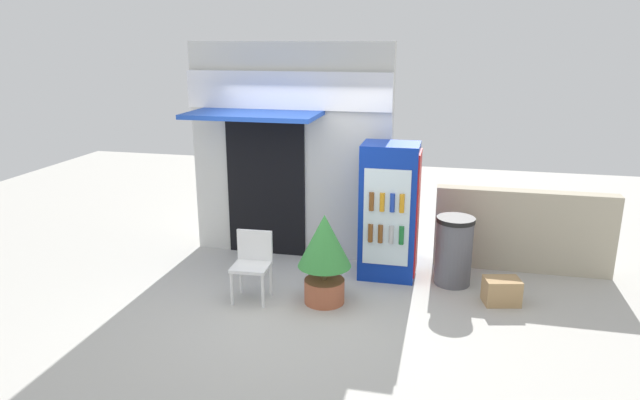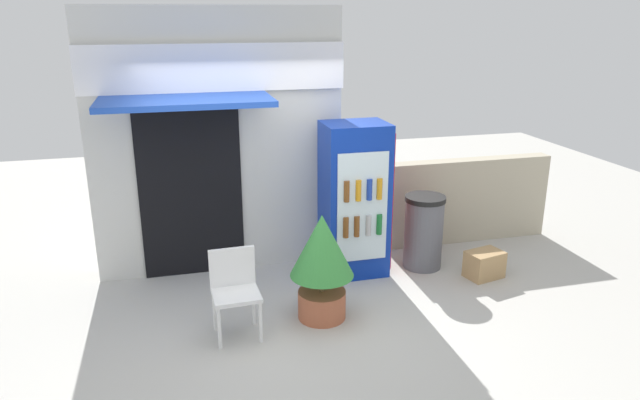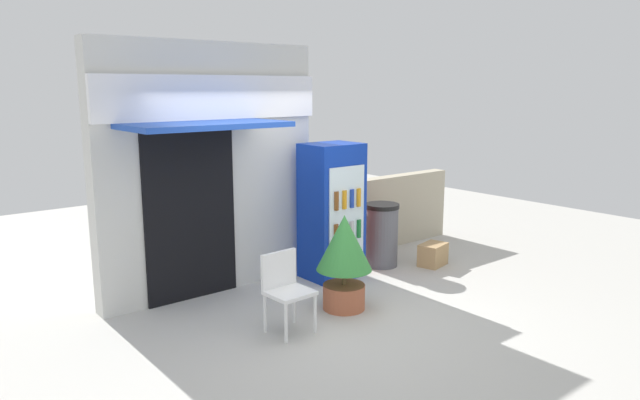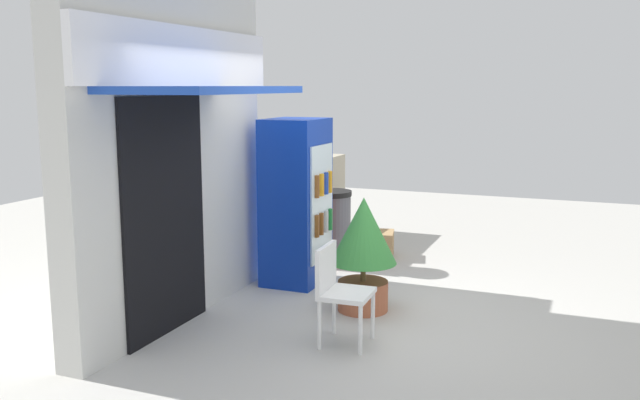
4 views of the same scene
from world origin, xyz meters
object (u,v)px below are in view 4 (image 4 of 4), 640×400
(cardboard_box, at_px, (382,244))
(drink_cooler, at_px, (297,202))
(potted_plant_near_shop, at_px, (363,244))
(trash_bin, at_px, (332,227))
(plastic_chair, at_px, (338,286))

(cardboard_box, bearing_deg, drink_cooler, 159.07)
(potted_plant_near_shop, distance_m, trash_bin, 1.78)
(drink_cooler, distance_m, trash_bin, 0.97)
(cardboard_box, bearing_deg, trash_bin, 141.17)
(plastic_chair, bearing_deg, trash_bin, 22.08)
(drink_cooler, relative_size, cardboard_box, 4.33)
(trash_bin, distance_m, cardboard_box, 0.81)
(plastic_chair, xyz_separation_m, trash_bin, (2.41, 0.98, -0.04))
(drink_cooler, xyz_separation_m, trash_bin, (0.86, -0.08, -0.45))
(trash_bin, bearing_deg, cardboard_box, -38.83)
(drink_cooler, xyz_separation_m, cardboard_box, (1.44, -0.55, -0.75))
(plastic_chair, xyz_separation_m, potted_plant_near_shop, (0.89, 0.07, 0.16))
(drink_cooler, height_order, trash_bin, drink_cooler)
(drink_cooler, xyz_separation_m, potted_plant_near_shop, (-0.66, -0.99, -0.25))
(potted_plant_near_shop, bearing_deg, trash_bin, 30.84)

